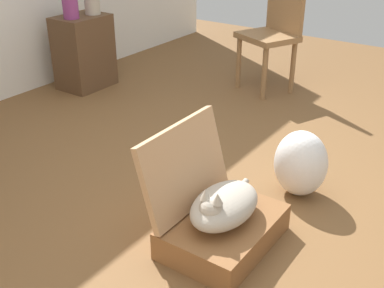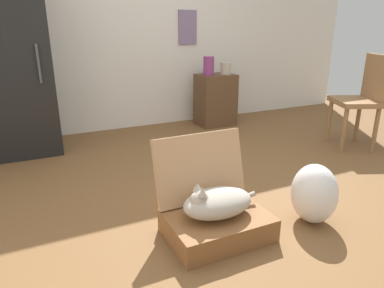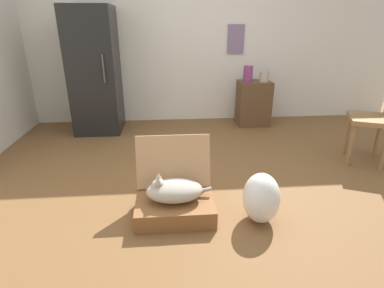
{
  "view_description": "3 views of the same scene",
  "coord_description": "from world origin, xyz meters",
  "px_view_note": "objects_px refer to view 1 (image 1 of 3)",
  "views": [
    {
      "loc": [
        -2.06,
        -1.41,
        1.55
      ],
      "look_at": [
        -0.26,
        -0.15,
        0.44
      ],
      "focal_mm": 44.84,
      "sensor_mm": 36.0,
      "label": 1
    },
    {
      "loc": [
        -1.31,
        -2.03,
        1.24
      ],
      "look_at": [
        -0.32,
        0.06,
        0.45
      ],
      "focal_mm": 32.48,
      "sensor_mm": 36.0,
      "label": 2
    },
    {
      "loc": [
        -0.41,
        -2.47,
        1.44
      ],
      "look_at": [
        -0.18,
        0.21,
        0.36
      ],
      "focal_mm": 28.31,
      "sensor_mm": 36.0,
      "label": 3
    }
  ],
  "objects_px": {
    "plastic_bag_white": "(301,163)",
    "vase_tall": "(70,5)",
    "vase_short": "(92,6)",
    "suitcase_base": "(224,231)",
    "side_table": "(84,52)",
    "chair": "(274,30)",
    "cat": "(223,205)"
  },
  "relations": [
    {
      "from": "chair",
      "to": "cat",
      "type": "bearing_deg",
      "value": -45.29
    },
    {
      "from": "plastic_bag_white",
      "to": "side_table",
      "type": "bearing_deg",
      "value": 76.02
    },
    {
      "from": "vase_short",
      "to": "suitcase_base",
      "type": "bearing_deg",
      "value": -121.52
    },
    {
      "from": "cat",
      "to": "plastic_bag_white",
      "type": "relative_size",
      "value": 1.3
    },
    {
      "from": "vase_tall",
      "to": "chair",
      "type": "relative_size",
      "value": 0.24
    },
    {
      "from": "plastic_bag_white",
      "to": "vase_tall",
      "type": "height_order",
      "value": "vase_tall"
    },
    {
      "from": "plastic_bag_white",
      "to": "chair",
      "type": "relative_size",
      "value": 0.41
    },
    {
      "from": "side_table",
      "to": "chair",
      "type": "bearing_deg",
      "value": -57.0
    },
    {
      "from": "vase_tall",
      "to": "chair",
      "type": "xyz_separation_m",
      "value": [
        1.05,
        -1.41,
        -0.23
      ]
    },
    {
      "from": "suitcase_base",
      "to": "vase_short",
      "type": "bearing_deg",
      "value": 58.48
    },
    {
      "from": "cat",
      "to": "plastic_bag_white",
      "type": "height_order",
      "value": "plastic_bag_white"
    },
    {
      "from": "side_table",
      "to": "vase_tall",
      "type": "xyz_separation_m",
      "value": [
        -0.12,
        -0.02,
        0.44
      ]
    },
    {
      "from": "chair",
      "to": "side_table",
      "type": "bearing_deg",
      "value": -123.2
    },
    {
      "from": "cat",
      "to": "vase_tall",
      "type": "relative_size",
      "value": 2.27
    },
    {
      "from": "plastic_bag_white",
      "to": "side_table",
      "type": "distance_m",
      "value": 2.46
    },
    {
      "from": "suitcase_base",
      "to": "vase_tall",
      "type": "bearing_deg",
      "value": 63.28
    },
    {
      "from": "cat",
      "to": "vase_short",
      "type": "xyz_separation_m",
      "value": [
        1.38,
        2.23,
        0.49
      ]
    },
    {
      "from": "plastic_bag_white",
      "to": "side_table",
      "type": "height_order",
      "value": "side_table"
    },
    {
      "from": "plastic_bag_white",
      "to": "chair",
      "type": "distance_m",
      "value": 1.83
    },
    {
      "from": "suitcase_base",
      "to": "chair",
      "type": "xyz_separation_m",
      "value": [
        2.18,
        0.84,
        0.47
      ]
    },
    {
      "from": "suitcase_base",
      "to": "vase_tall",
      "type": "xyz_separation_m",
      "value": [
        1.13,
        2.25,
        0.69
      ]
    },
    {
      "from": "suitcase_base",
      "to": "plastic_bag_white",
      "type": "distance_m",
      "value": 0.68
    },
    {
      "from": "plastic_bag_white",
      "to": "vase_tall",
      "type": "bearing_deg",
      "value": 78.61
    },
    {
      "from": "suitcase_base",
      "to": "vase_short",
      "type": "height_order",
      "value": "vase_short"
    },
    {
      "from": "suitcase_base",
      "to": "plastic_bag_white",
      "type": "xyz_separation_m",
      "value": [
        0.66,
        -0.12,
        0.13
      ]
    },
    {
      "from": "plastic_bag_white",
      "to": "vase_short",
      "type": "bearing_deg",
      "value": 73.14
    },
    {
      "from": "suitcase_base",
      "to": "chair",
      "type": "distance_m",
      "value": 2.38
    },
    {
      "from": "suitcase_base",
      "to": "side_table",
      "type": "xyz_separation_m",
      "value": [
        1.25,
        2.27,
        0.25
      ]
    },
    {
      "from": "suitcase_base",
      "to": "side_table",
      "type": "bearing_deg",
      "value": 61.16
    },
    {
      "from": "vase_short",
      "to": "plastic_bag_white",
      "type": "bearing_deg",
      "value": -106.86
    },
    {
      "from": "side_table",
      "to": "plastic_bag_white",
      "type": "bearing_deg",
      "value": -103.98
    },
    {
      "from": "side_table",
      "to": "vase_tall",
      "type": "height_order",
      "value": "vase_tall"
    }
  ]
}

